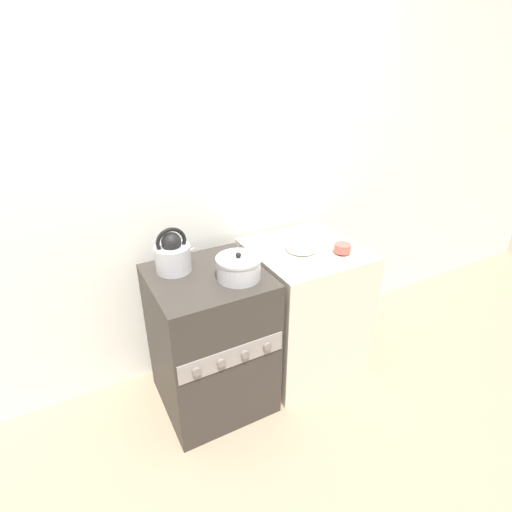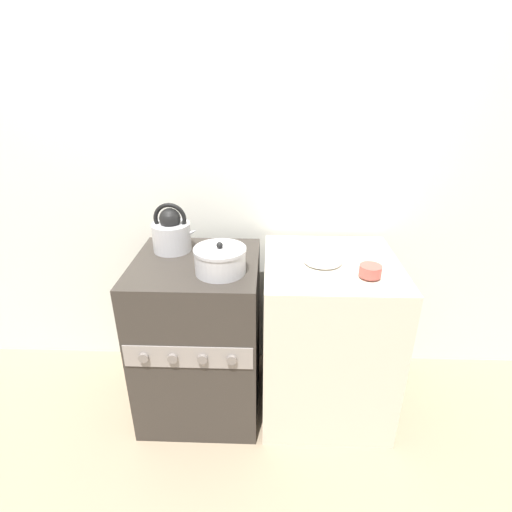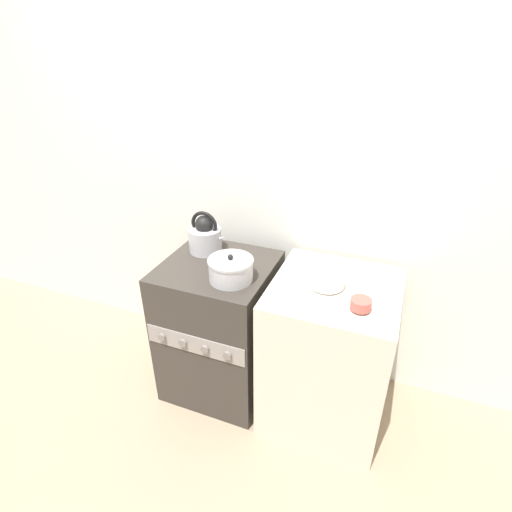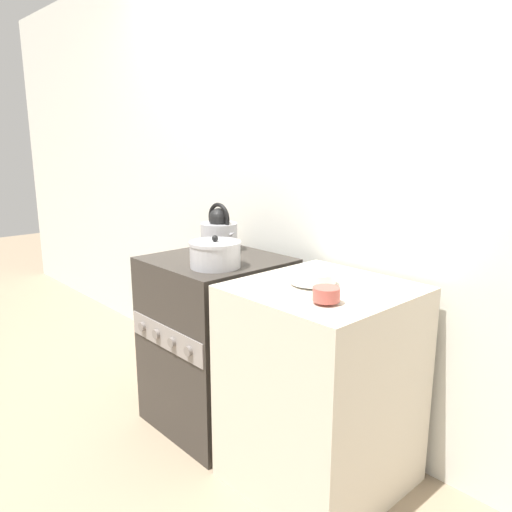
% 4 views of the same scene
% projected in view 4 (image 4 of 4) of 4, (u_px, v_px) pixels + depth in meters
% --- Properties ---
extents(ground_plane, '(12.00, 12.00, 0.00)m').
position_uv_depth(ground_plane, '(171.00, 441.00, 2.36)').
color(ground_plane, gray).
extents(wall_back, '(7.00, 0.06, 2.50)m').
position_uv_depth(wall_back, '(279.00, 168.00, 2.54)').
color(wall_back, silver).
rests_on(wall_back, ground_plane).
extents(stove, '(0.59, 0.60, 0.84)m').
position_uv_depth(stove, '(217.00, 341.00, 2.45)').
color(stove, '#332D28').
rests_on(stove, ground_plane).
extents(counter, '(0.63, 0.63, 0.84)m').
position_uv_depth(counter, '(321.00, 386.00, 2.01)').
color(counter, beige).
rests_on(counter, ground_plane).
extents(kettle, '(0.23, 0.18, 0.24)m').
position_uv_depth(kettle, '(219.00, 232.00, 2.51)').
color(kettle, '#B2B2B7').
rests_on(kettle, stove).
extents(cooking_pot, '(0.23, 0.23, 0.14)m').
position_uv_depth(cooking_pot, '(215.00, 254.00, 2.18)').
color(cooking_pot, '#B2B2B7').
rests_on(cooking_pot, stove).
extents(enamel_bowl, '(0.18, 0.18, 0.05)m').
position_uv_depth(enamel_bowl, '(313.00, 277.00, 1.94)').
color(enamel_bowl, white).
rests_on(enamel_bowl, counter).
extents(small_ceramic_bowl, '(0.09, 0.09, 0.06)m').
position_uv_depth(small_ceramic_bowl, '(326.00, 294.00, 1.71)').
color(small_ceramic_bowl, '#B75147').
rests_on(small_ceramic_bowl, counter).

